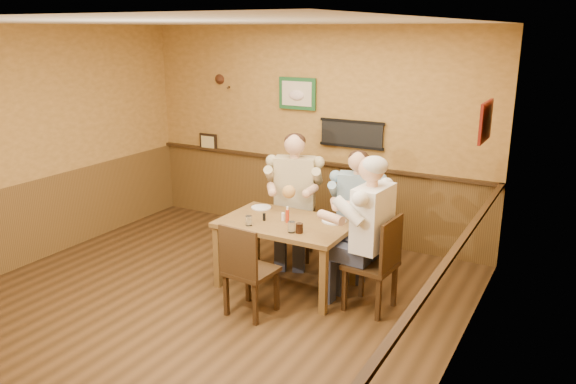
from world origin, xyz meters
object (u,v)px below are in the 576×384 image
(dining_table, at_px, (286,229))
(chair_near_side, at_px, (251,268))
(diner_blue_polo, at_px, (357,217))
(water_glass_left, at_px, (249,221))
(cola_tumbler, at_px, (299,228))
(pepper_shaker, at_px, (264,217))
(salt_shaker, at_px, (283,217))
(water_glass_mid, at_px, (291,227))
(chair_right_end, at_px, (371,263))
(chair_back_right, at_px, (356,233))
(hot_sauce_bottle, at_px, (287,215))
(diner_tan_shirt, at_px, (295,203))
(diner_white_elder, at_px, (372,243))
(chair_back_left, at_px, (295,219))

(dining_table, xyz_separation_m, chair_near_side, (0.00, -0.71, -0.18))
(diner_blue_polo, relative_size, water_glass_left, 12.24)
(cola_tumbler, bearing_deg, pepper_shaker, 163.46)
(water_glass_left, bearing_deg, salt_shaker, 52.70)
(water_glass_mid, bearing_deg, chair_right_end, 15.24)
(chair_back_right, xyz_separation_m, salt_shaker, (-0.54, -0.77, 0.34))
(dining_table, xyz_separation_m, hot_sauce_bottle, (0.03, -0.02, 0.17))
(salt_shaker, bearing_deg, chair_near_side, -86.15)
(chair_back_right, distance_m, diner_tan_shirt, 0.84)
(dining_table, relative_size, salt_shaker, 16.14)
(diner_blue_polo, xyz_separation_m, pepper_shaker, (-0.72, -0.87, 0.15))
(diner_tan_shirt, bearing_deg, pepper_shaker, -104.53)
(water_glass_left, bearing_deg, diner_tan_shirt, 91.39)
(water_glass_left, height_order, pepper_shaker, water_glass_left)
(chair_back_right, relative_size, diner_white_elder, 0.63)
(dining_table, bearing_deg, hot_sauce_bottle, -37.62)
(diner_tan_shirt, relative_size, diner_white_elder, 0.99)
(salt_shaker, bearing_deg, hot_sauce_bottle, -22.69)
(chair_near_side, xyz_separation_m, water_glass_mid, (0.21, 0.45, 0.33))
(diner_blue_polo, bearing_deg, water_glass_mid, -119.70)
(water_glass_mid, xyz_separation_m, cola_tumbler, (0.08, 0.02, -0.01))
(diner_tan_shirt, height_order, pepper_shaker, diner_tan_shirt)
(dining_table, height_order, salt_shaker, salt_shaker)
(chair_right_end, bearing_deg, cola_tumbler, -69.91)
(diner_white_elder, height_order, salt_shaker, diner_white_elder)
(chair_back_right, height_order, water_glass_left, chair_back_right)
(diner_white_elder, distance_m, hot_sauce_bottle, 0.98)
(chair_back_right, relative_size, diner_blue_polo, 0.70)
(diner_white_elder, distance_m, water_glass_left, 1.31)
(cola_tumbler, bearing_deg, diner_white_elder, 14.99)
(chair_near_side, bearing_deg, water_glass_mid, -110.65)
(diner_white_elder, height_order, cola_tumbler, diner_white_elder)
(diner_white_elder, relative_size, water_glass_left, 13.50)
(chair_back_right, xyz_separation_m, diner_blue_polo, (0.00, 0.00, 0.19))
(chair_right_end, distance_m, chair_near_side, 1.19)
(chair_back_left, height_order, diner_blue_polo, diner_blue_polo)
(dining_table, xyz_separation_m, chair_back_right, (0.50, 0.78, -0.21))
(chair_back_right, distance_m, diner_white_elder, 1.01)
(chair_back_right, bearing_deg, diner_blue_polo, 0.00)
(chair_back_left, xyz_separation_m, water_glass_mid, (0.52, -1.03, 0.32))
(chair_near_side, height_order, water_glass_mid, chair_near_side)
(chair_right_end, xyz_separation_m, diner_blue_polo, (-0.50, 0.83, 0.15))
(hot_sauce_bottle, bearing_deg, pepper_shaker, -164.32)
(dining_table, distance_m, chair_right_end, 1.01)
(dining_table, bearing_deg, chair_back_right, 57.64)
(chair_back_left, relative_size, cola_tumbler, 9.69)
(chair_back_left, xyz_separation_m, diner_tan_shirt, (0.00, 0.00, 0.21))
(chair_back_right, distance_m, hot_sauce_bottle, 1.00)
(cola_tumbler, xyz_separation_m, hot_sauce_bottle, (-0.26, 0.22, 0.03))
(water_glass_mid, bearing_deg, chair_back_left, 116.73)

